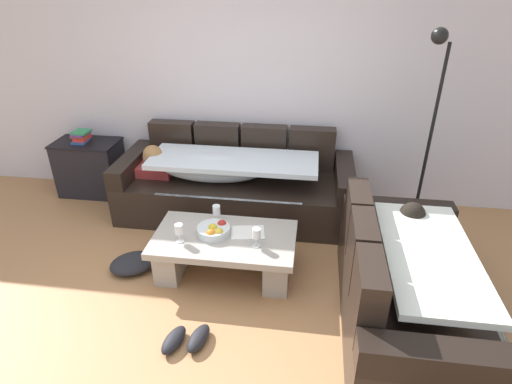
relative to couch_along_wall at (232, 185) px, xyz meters
name	(u,v)px	position (x,y,z in m)	size (l,w,h in m)	color
ground_plane	(196,319)	(0.02, -1.62, -0.33)	(14.00, 14.00, 0.00)	#AE794C
back_wall	(241,77)	(0.02, 0.53, 1.02)	(9.00, 0.10, 2.70)	silver
couch_along_wall	(232,185)	(0.00, 0.00, 0.00)	(2.43, 0.92, 0.88)	black
couch_near_window	(407,290)	(1.56, -1.45, 0.00)	(0.92, 1.75, 0.88)	black
coffee_table	(225,250)	(0.13, -1.04, -0.09)	(1.20, 0.68, 0.38)	#A59E96
fruit_bowl	(214,230)	(0.04, -1.02, 0.09)	(0.28, 0.28, 0.10)	silver
wine_glass_near_left	(179,230)	(-0.21, -1.16, 0.17)	(0.07, 0.07, 0.17)	silver
wine_glass_near_right	(256,234)	(0.42, -1.14, 0.17)	(0.07, 0.07, 0.17)	silver
wine_glass_far_back	(216,211)	(0.02, -0.82, 0.17)	(0.07, 0.07, 0.17)	silver
open_magazine	(248,232)	(0.32, -0.96, 0.06)	(0.28, 0.21, 0.01)	white
side_cabinet	(90,168)	(-1.72, 0.23, -0.01)	(0.72, 0.44, 0.64)	black
book_stack_on_cabinet	(81,136)	(-1.76, 0.23, 0.37)	(0.19, 0.22, 0.13)	#2D569E
floor_lamp	(429,123)	(1.87, -0.01, 0.79)	(0.33, 0.31, 1.95)	black
pair_of_shoes	(186,339)	(0.02, -1.86, -0.28)	(0.35, 0.33, 0.09)	black
crumpled_garment	(133,263)	(-0.69, -1.10, -0.27)	(0.40, 0.32, 0.12)	#232328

